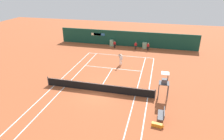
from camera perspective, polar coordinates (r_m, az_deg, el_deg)
The scene contains 11 objects.
ground_plane at distance 22.30m, azimuth -3.45°, elevation -5.36°, with size 80.00×80.00×0.01m.
tennis_net at distance 21.57m, azimuth -3.93°, elevation -4.92°, with size 12.10×0.10×1.07m.
sponsor_back_wall at distance 36.66m, azimuth 4.17°, elevation 8.83°, with size 25.00×1.02×2.74m.
umpire_chair at distance 20.39m, azimuth 14.71°, elevation -3.33°, with size 1.00×1.00×2.81m.
player_bench at distance 18.03m, azimuth 14.07°, elevation -12.16°, with size 0.54×1.47×0.88m.
equipment_bag at distance 17.36m, azimuth 12.99°, elevation -15.11°, with size 1.02×0.41×0.32m.
player_on_baseline at distance 28.15m, azimuth 2.51°, elevation 3.28°, with size 0.51×0.76×1.81m.
ball_kid_left_post at distance 35.65m, azimuth 0.76°, elevation 7.45°, with size 0.42×0.18×1.27m.
ball_kid_centre_post at distance 35.01m, azimuth 6.77°, elevation 7.04°, with size 0.44×0.20×1.33m.
ball_kid_right_post at distance 34.83m, azimuth 10.24°, elevation 6.73°, with size 0.44×0.19×1.33m.
tennis_ball_near_service_line at distance 27.41m, azimuth 5.72°, elevation 0.51°, with size 0.07×0.07×0.07m, color #CCE033.
Camera 1 is at (5.96, -17.90, 10.97)m, focal length 32.03 mm.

